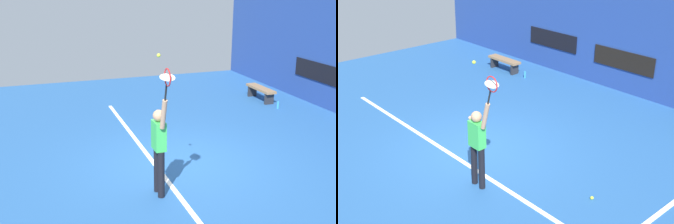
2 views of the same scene
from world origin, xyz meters
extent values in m
plane|color=#23518C|center=(0.00, 0.00, 0.00)|extent=(18.00, 18.00, 0.00)
cube|color=navy|center=(0.00, 5.97, 1.78)|extent=(18.00, 0.20, 3.55)
cube|color=black|center=(0.00, 5.85, 1.04)|extent=(2.20, 0.03, 0.60)
cube|color=black|center=(-3.00, 5.85, 1.11)|extent=(2.20, 0.03, 0.60)
cube|color=white|center=(0.00, -0.60, 0.01)|extent=(10.00, 0.10, 0.01)
cylinder|color=black|center=(1.11, -0.92, 0.46)|extent=(0.13, 0.13, 0.92)
cylinder|color=black|center=(1.36, -0.92, 0.46)|extent=(0.13, 0.13, 0.92)
cube|color=green|center=(1.23, -0.92, 1.20)|extent=(0.34, 0.20, 0.55)
sphere|color=tan|center=(1.23, -0.92, 1.58)|extent=(0.22, 0.22, 0.22)
cylinder|color=tan|center=(1.52, -0.92, 1.69)|extent=(0.25, 0.09, 0.58)
cylinder|color=tan|center=(1.03, -0.84, 1.22)|extent=(0.09, 0.23, 0.58)
cylinder|color=black|center=(1.64, -0.92, 2.11)|extent=(0.12, 0.03, 0.30)
torus|color=red|center=(1.72, -0.92, 2.39)|extent=(0.39, 0.02, 0.39)
cylinder|color=silver|center=(1.72, -0.92, 2.39)|extent=(0.26, 0.27, 0.08)
sphere|color=#CCE033|center=(1.18, -0.90, 2.67)|extent=(0.07, 0.07, 0.07)
cube|color=olive|center=(-4.04, 4.45, 0.41)|extent=(1.40, 0.36, 0.08)
cube|color=#262628|center=(-4.59, 4.45, 0.18)|extent=(0.08, 0.32, 0.37)
cube|color=#262628|center=(-3.49, 4.45, 0.18)|extent=(0.08, 0.32, 0.37)
cylinder|color=#338CD8|center=(-2.96, 4.45, 0.12)|extent=(0.07, 0.07, 0.24)
sphere|color=#CCE033|center=(3.14, 0.46, 0.03)|extent=(0.07, 0.07, 0.07)
camera|label=1|loc=(8.23, -3.17, 3.92)|focal=45.34mm
camera|label=2|loc=(7.50, -5.70, 5.18)|focal=47.32mm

